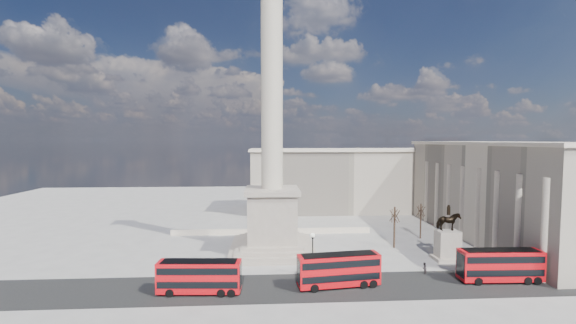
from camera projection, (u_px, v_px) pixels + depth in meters
The scene contains 17 objects.
ground at pixel (273, 261), 55.16m from camera, with size 180.00×180.00×0.00m, color #9B9893.
asphalt_road at pixel (312, 287), 45.47m from camera, with size 120.00×9.00×0.01m, color #242424.
nelsons_column at pixel (272, 176), 59.34m from camera, with size 14.00×14.00×49.85m.
balustrade_wall at pixel (272, 231), 71.07m from camera, with size 40.00×0.60×1.10m, color beige.
building_east at pixel (508, 191), 67.07m from camera, with size 19.00×46.00×18.60m.
building_northeast at pixel (344, 179), 95.62m from camera, with size 51.00×17.00×16.60m.
red_bus_a at pixel (200, 276), 43.41m from camera, with size 10.26×2.91×4.11m.
red_bus_b at pixel (339, 270), 45.40m from camera, with size 10.83×3.70×4.30m.
red_bus_c at pixel (501, 265), 47.02m from camera, with size 10.82×2.82×4.36m.
victorian_lamp at pixel (313, 251), 48.45m from camera, with size 0.53×0.53×6.17m.
equestrian_statue at pixel (448, 241), 55.47m from camera, with size 4.27×3.20×8.82m.
bare_tree_near at pixel (540, 229), 49.38m from camera, with size 1.89×1.89×8.28m.
bare_tree_mid at pixel (395, 214), 61.78m from camera, with size 2.01×2.01×7.62m.
bare_tree_far at pixel (421, 210), 67.64m from camera, with size 1.74×1.74×7.10m.
pedestrian_walking at pixel (373, 268), 49.40m from camera, with size 0.69×0.46×1.90m, color #2A2426.
pedestrian_standing at pixel (424, 268), 49.83m from camera, with size 0.81×0.63×1.66m, color #2A2426.
pedestrian_crossing at pixel (304, 260), 53.13m from camera, with size 0.99×0.41×1.69m, color #2A2426.
Camera 1 is at (-0.64, -54.14, 18.92)m, focal length 22.00 mm.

